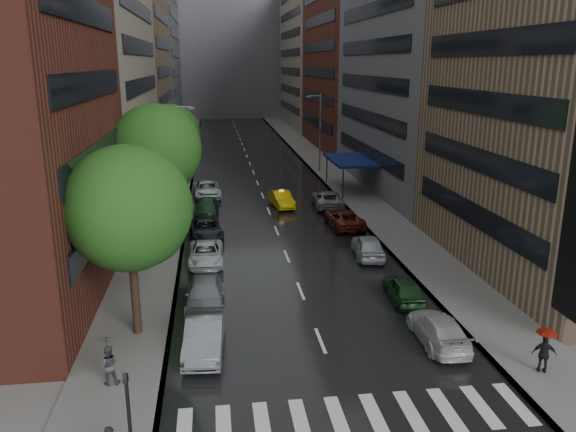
# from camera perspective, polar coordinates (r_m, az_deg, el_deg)

# --- Properties ---
(ground) EXTENTS (220.00, 220.00, 0.00)m
(ground) POSITION_cam_1_polar(r_m,az_deg,el_deg) (23.80, 5.22, -16.97)
(ground) COLOR gray
(ground) RESTS_ON ground
(road) EXTENTS (14.00, 140.00, 0.01)m
(road) POSITION_cam_1_polar(r_m,az_deg,el_deg) (70.85, -3.79, 5.05)
(road) COLOR black
(road) RESTS_ON ground
(sidewalk_left) EXTENTS (4.00, 140.00, 0.15)m
(sidewalk_left) POSITION_cam_1_polar(r_m,az_deg,el_deg) (70.81, -11.09, 4.84)
(sidewalk_left) COLOR gray
(sidewalk_left) RESTS_ON ground
(sidewalk_right) EXTENTS (4.00, 140.00, 0.15)m
(sidewalk_right) POSITION_cam_1_polar(r_m,az_deg,el_deg) (72.01, 3.40, 5.28)
(sidewalk_right) COLOR gray
(sidewalk_right) RESTS_ON ground
(crosswalk) EXTENTS (13.15, 2.80, 0.01)m
(crosswalk) POSITION_cam_1_polar(r_m,az_deg,el_deg) (22.22, 6.96, -19.60)
(crosswalk) COLOR silver
(crosswalk) RESTS_ON ground
(buildings_left) EXTENTS (8.00, 108.00, 38.00)m
(buildings_left) POSITION_cam_1_polar(r_m,az_deg,el_deg) (79.07, -15.91, 17.23)
(buildings_left) COLOR maroon
(buildings_left) RESTS_ON ground
(buildings_right) EXTENTS (8.05, 109.10, 36.00)m
(buildings_right) POSITION_cam_1_polar(r_m,az_deg,el_deg) (78.79, 7.09, 16.99)
(buildings_right) COLOR #937A5B
(buildings_right) RESTS_ON ground
(building_far) EXTENTS (40.00, 14.00, 32.00)m
(building_far) POSITION_cam_1_polar(r_m,az_deg,el_deg) (137.66, -6.01, 16.70)
(building_far) COLOR slate
(building_far) RESTS_ON ground
(tree_near) EXTENTS (5.79, 5.79, 9.22)m
(tree_near) POSITION_cam_1_polar(r_m,az_deg,el_deg) (26.35, -15.91, 0.75)
(tree_near) COLOR #382619
(tree_near) RESTS_ON ground
(tree_mid) EXTENTS (6.27, 6.27, 10.00)m
(tree_mid) POSITION_cam_1_polar(r_m,az_deg,el_deg) (40.12, -13.25, 6.59)
(tree_mid) COLOR #382619
(tree_mid) RESTS_ON ground
(tree_far) EXTENTS (5.60, 5.60, 8.92)m
(tree_far) POSITION_cam_1_polar(r_m,az_deg,el_deg) (54.76, -11.84, 8.16)
(tree_far) COLOR #382619
(tree_far) RESTS_ON ground
(taxi) EXTENTS (2.11, 4.53, 1.44)m
(taxi) POSITION_cam_1_polar(r_m,az_deg,el_deg) (50.70, -0.66, 1.72)
(taxi) COLOR yellow
(taxi) RESTS_ON ground
(parked_cars_left) EXTENTS (2.89, 35.62, 1.58)m
(parked_cars_left) POSITION_cam_1_polar(r_m,az_deg,el_deg) (40.80, -8.32, -1.86)
(parked_cars_left) COLOR slate
(parked_cars_left) RESTS_ON ground
(parked_cars_right) EXTENTS (2.86, 30.87, 1.54)m
(parked_cars_right) POSITION_cam_1_polar(r_m,az_deg,el_deg) (40.51, 7.13, -1.92)
(parked_cars_right) COLOR #BABABA
(parked_cars_right) RESTS_ON ground
(ped_black_umbrella) EXTENTS (0.96, 0.98, 2.09)m
(ped_black_umbrella) POSITION_cam_1_polar(r_m,az_deg,el_deg) (24.14, -17.84, -13.40)
(ped_black_umbrella) COLOR #434448
(ped_black_umbrella) RESTS_ON sidewalk_left
(ped_red_umbrella) EXTENTS (1.05, 0.82, 2.01)m
(ped_red_umbrella) POSITION_cam_1_polar(r_m,az_deg,el_deg) (26.13, 24.67, -11.95)
(ped_red_umbrella) COLOR black
(ped_red_umbrella) RESTS_ON sidewalk_right
(traffic_light) EXTENTS (0.18, 0.15, 3.45)m
(traffic_light) POSITION_cam_1_polar(r_m,az_deg,el_deg) (19.04, -15.88, -18.69)
(traffic_light) COLOR black
(traffic_light) RESTS_ON sidewalk_left
(street_lamp_left) EXTENTS (1.74, 0.22, 9.00)m
(street_lamp_left) POSITION_cam_1_polar(r_m,az_deg,el_deg) (50.25, -11.10, 6.16)
(street_lamp_left) COLOR gray
(street_lamp_left) RESTS_ON sidewalk_left
(street_lamp_right) EXTENTS (1.74, 0.22, 9.00)m
(street_lamp_right) POSITION_cam_1_polar(r_m,az_deg,el_deg) (66.20, 3.21, 8.60)
(street_lamp_right) COLOR gray
(street_lamp_right) RESTS_ON sidewalk_right
(awning) EXTENTS (4.00, 8.00, 3.12)m
(awning) POSITION_cam_1_polar(r_m,az_deg,el_deg) (57.06, 6.33, 5.65)
(awning) COLOR navy
(awning) RESTS_ON sidewalk_right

